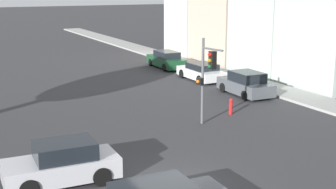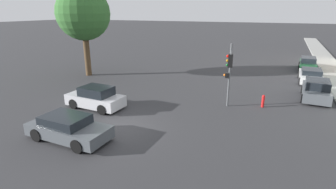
% 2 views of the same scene
% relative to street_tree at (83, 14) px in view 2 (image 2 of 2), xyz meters
% --- Properties ---
extents(ground_plane, '(300.00, 300.00, 0.00)m').
position_rel_street_tree_xyz_m(ground_plane, '(10.51, -9.91, -6.33)').
color(ground_plane, '#333335').
extents(sidewalk_strip, '(2.63, 60.00, 0.16)m').
position_rel_street_tree_xyz_m(sidewalk_strip, '(24.32, 22.37, -6.26)').
color(sidewalk_strip, '#9E9E99').
rests_on(sidewalk_strip, ground_plane).
extents(street_tree, '(5.39, 5.39, 9.07)m').
position_rel_street_tree_xyz_m(street_tree, '(0.00, 0.00, 0.00)').
color(street_tree, '#4C3823').
rests_on(street_tree, ground_plane).
extents(traffic_signal, '(0.71, 1.58, 4.52)m').
position_rel_street_tree_xyz_m(traffic_signal, '(15.66, -3.88, -3.44)').
color(traffic_signal, '#515456').
rests_on(traffic_signal, ground_plane).
extents(crossing_car_0, '(4.60, 2.13, 1.35)m').
position_rel_street_tree_xyz_m(crossing_car_0, '(8.88, -12.17, -5.68)').
color(crossing_car_0, '#4C5156').
rests_on(crossing_car_0, ground_plane).
extents(crossing_car_1, '(4.20, 2.03, 1.58)m').
position_rel_street_tree_xyz_m(crossing_car_1, '(7.14, -7.71, -5.59)').
color(crossing_car_1, '#B7B7BC').
rests_on(crossing_car_1, ground_plane).
extents(parked_car_0, '(2.10, 4.29, 1.58)m').
position_rel_street_tree_xyz_m(parked_car_0, '(21.62, 0.81, -5.60)').
color(parked_car_0, '#4C5156').
rests_on(parked_car_0, ground_plane).
extents(parked_car_1, '(2.04, 4.39, 1.32)m').
position_rel_street_tree_xyz_m(parked_car_1, '(21.60, 6.46, -5.69)').
color(parked_car_1, silver).
rests_on(parked_car_1, ground_plane).
extents(parked_car_2, '(1.95, 4.83, 1.50)m').
position_rel_street_tree_xyz_m(parked_car_2, '(21.65, 12.53, -5.63)').
color(parked_car_2, '#194728').
rests_on(parked_car_2, ground_plane).
extents(fire_hydrant, '(0.22, 0.22, 0.92)m').
position_rel_street_tree_xyz_m(fire_hydrant, '(18.02, -2.72, -5.85)').
color(fire_hydrant, red).
rests_on(fire_hydrant, ground_plane).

